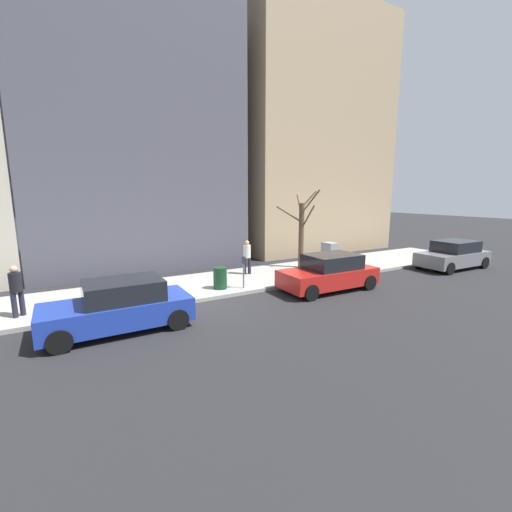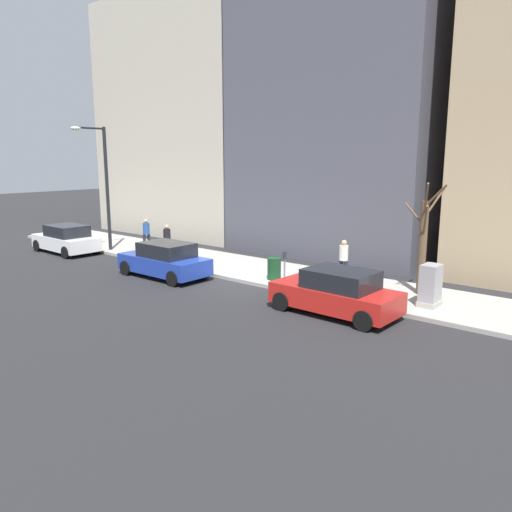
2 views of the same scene
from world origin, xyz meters
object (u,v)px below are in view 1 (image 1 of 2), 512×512
(parked_car_blue, at_px, (119,306))
(pedestrian_near_meter, at_px, (247,255))
(parked_car_red, at_px, (329,273))
(office_tower_left, at_px, (289,140))
(parking_meter, at_px, (244,269))
(office_block_center, at_px, (121,88))
(trash_bin, at_px, (220,278))
(pedestrian_midblock, at_px, (16,288))
(bare_tree, at_px, (301,232))
(utility_box, at_px, (329,257))
(parked_car_grey, at_px, (453,255))

(parked_car_blue, distance_m, pedestrian_near_meter, 7.59)
(parked_car_red, distance_m, office_tower_left, 15.60)
(parked_car_blue, height_order, parking_meter, parked_car_blue)
(parked_car_blue, relative_size, office_tower_left, 0.26)
(parked_car_blue, xyz_separation_m, office_block_center, (12.31, -2.60, 9.49))
(parked_car_red, xyz_separation_m, trash_bin, (2.01, 4.13, -0.14))
(trash_bin, bearing_deg, office_block_center, 9.30)
(parked_car_blue, relative_size, pedestrian_midblock, 2.54)
(bare_tree, xyz_separation_m, pedestrian_near_meter, (0.04, 3.26, -0.98))
(pedestrian_midblock, height_order, office_block_center, office_block_center)
(utility_box, bearing_deg, bare_tree, 33.00)
(parked_car_grey, relative_size, trash_bin, 4.72)
(utility_box, distance_m, trash_bin, 6.34)
(parked_car_blue, xyz_separation_m, pedestrian_near_meter, (3.94, -6.48, 0.35))
(parked_car_grey, xyz_separation_m, pedestrian_midblock, (2.40, 19.85, 0.35))
(parking_meter, bearing_deg, pedestrian_midblock, 85.06)
(parked_car_grey, distance_m, pedestrian_near_meter, 11.38)
(parked_car_blue, bearing_deg, trash_bin, -63.00)
(parked_car_blue, distance_m, office_tower_left, 20.63)
(bare_tree, relative_size, office_block_center, 0.20)
(pedestrian_near_meter, bearing_deg, office_tower_left, 55.88)
(utility_box, xyz_separation_m, pedestrian_near_meter, (1.34, 4.10, 0.24))
(parking_meter, bearing_deg, utility_box, -81.15)
(parking_meter, bearing_deg, bare_tree, -65.03)
(parking_meter, xyz_separation_m, utility_box, (0.85, -5.46, -0.13))
(parking_meter, xyz_separation_m, pedestrian_near_meter, (2.19, -1.36, 0.11))
(parked_car_grey, height_order, parked_car_blue, same)
(utility_box, xyz_separation_m, office_block_center, (9.71, 7.98, 9.37))
(bare_tree, bearing_deg, parked_car_blue, 111.81)
(parked_car_blue, distance_m, parking_meter, 5.41)
(parked_car_red, xyz_separation_m, office_tower_left, (12.13, -6.40, 7.42))
(parking_meter, xyz_separation_m, office_block_center, (10.56, 2.52, 9.24))
(bare_tree, bearing_deg, office_tower_left, -30.95)
(bare_tree, bearing_deg, parked_car_red, 160.04)
(pedestrian_midblock, bearing_deg, parked_car_blue, 101.52)
(office_tower_left, bearing_deg, trash_bin, 133.88)
(parked_car_grey, relative_size, utility_box, 2.97)
(parked_car_blue, xyz_separation_m, utility_box, (2.59, -10.58, 0.11))
(office_tower_left, bearing_deg, bare_tree, 149.05)
(parked_car_red, bearing_deg, parked_car_grey, -89.95)
(parked_car_blue, bearing_deg, parked_car_grey, -90.21)
(parked_car_red, distance_m, parking_meter, 3.63)
(utility_box, distance_m, office_block_center, 15.68)
(pedestrian_near_meter, distance_m, office_block_center, 12.98)
(parking_meter, relative_size, bare_tree, 0.33)
(parked_car_red, relative_size, office_tower_left, 0.26)
(bare_tree, distance_m, pedestrian_midblock, 12.55)
(parked_car_blue, relative_size, office_block_center, 0.21)
(utility_box, bearing_deg, office_tower_left, -23.40)
(parking_meter, distance_m, office_tower_left, 16.03)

